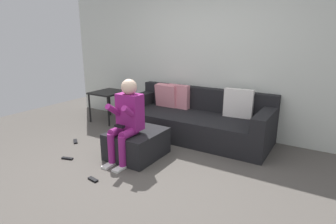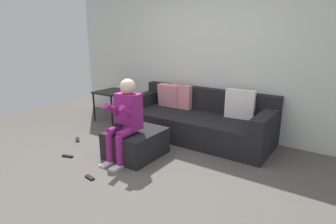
{
  "view_description": "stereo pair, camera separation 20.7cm",
  "coord_description": "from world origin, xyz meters",
  "px_view_note": "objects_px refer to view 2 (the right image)",
  "views": [
    {
      "loc": [
        1.97,
        -2.44,
        1.69
      ],
      "look_at": [
        -0.15,
        1.01,
        0.55
      ],
      "focal_mm": 29.71,
      "sensor_mm": 36.0,
      "label": 1
    },
    {
      "loc": [
        2.15,
        -2.33,
        1.69
      ],
      "look_at": [
        -0.15,
        1.01,
        0.55
      ],
      "focal_mm": 29.71,
      "sensor_mm": 36.0,
      "label": 2
    }
  ],
  "objects_px": {
    "side_table": "(113,95)",
    "remote_near_ottoman": "(90,177)",
    "remote_by_storage_bin": "(68,156)",
    "ottoman": "(136,143)",
    "couch_sectional": "(197,120)",
    "person_seated": "(125,116)",
    "remote_under_side_table": "(78,140)"
  },
  "relations": [
    {
      "from": "side_table",
      "to": "remote_by_storage_bin",
      "type": "distance_m",
      "value": 1.92
    },
    {
      "from": "ottoman",
      "to": "remote_near_ottoman",
      "type": "relative_size",
      "value": 5.14
    },
    {
      "from": "remote_by_storage_bin",
      "to": "side_table",
      "type": "bearing_deg",
      "value": 97.1
    },
    {
      "from": "couch_sectional",
      "to": "remote_by_storage_bin",
      "type": "distance_m",
      "value": 2.11
    },
    {
      "from": "ottoman",
      "to": "remote_near_ottoman",
      "type": "xyz_separation_m",
      "value": [
        -0.02,
        -0.83,
        -0.18
      ]
    },
    {
      "from": "remote_by_storage_bin",
      "to": "remote_under_side_table",
      "type": "height_order",
      "value": "same"
    },
    {
      "from": "remote_near_ottoman",
      "to": "person_seated",
      "type": "bearing_deg",
      "value": 98.86
    },
    {
      "from": "ottoman",
      "to": "person_seated",
      "type": "xyz_separation_m",
      "value": [
        -0.03,
        -0.17,
        0.44
      ]
    },
    {
      "from": "couch_sectional",
      "to": "remote_under_side_table",
      "type": "xyz_separation_m",
      "value": [
        -1.55,
        -1.26,
        -0.28
      ]
    },
    {
      "from": "ottoman",
      "to": "remote_by_storage_bin",
      "type": "relative_size",
      "value": 4.6
    },
    {
      "from": "couch_sectional",
      "to": "remote_under_side_table",
      "type": "relative_size",
      "value": 14.06
    },
    {
      "from": "ottoman",
      "to": "remote_under_side_table",
      "type": "bearing_deg",
      "value": -174.99
    },
    {
      "from": "person_seated",
      "to": "remote_under_side_table",
      "type": "relative_size",
      "value": 6.4
    },
    {
      "from": "side_table",
      "to": "remote_under_side_table",
      "type": "relative_size",
      "value": 3.57
    },
    {
      "from": "side_table",
      "to": "remote_near_ottoman",
      "type": "relative_size",
      "value": 4.23
    },
    {
      "from": "ottoman",
      "to": "remote_near_ottoman",
      "type": "bearing_deg",
      "value": -91.7
    },
    {
      "from": "ottoman",
      "to": "person_seated",
      "type": "relative_size",
      "value": 0.68
    },
    {
      "from": "remote_near_ottoman",
      "to": "remote_under_side_table",
      "type": "height_order",
      "value": "same"
    },
    {
      "from": "couch_sectional",
      "to": "remote_near_ottoman",
      "type": "relative_size",
      "value": 16.68
    },
    {
      "from": "side_table",
      "to": "remote_near_ottoman",
      "type": "distance_m",
      "value": 2.49
    },
    {
      "from": "side_table",
      "to": "person_seated",
      "type": "bearing_deg",
      "value": -39.46
    },
    {
      "from": "couch_sectional",
      "to": "ottoman",
      "type": "distance_m",
      "value": 1.21
    },
    {
      "from": "couch_sectional",
      "to": "ottoman",
      "type": "bearing_deg",
      "value": -107.35
    },
    {
      "from": "side_table",
      "to": "remote_by_storage_bin",
      "type": "height_order",
      "value": "side_table"
    },
    {
      "from": "couch_sectional",
      "to": "remote_under_side_table",
      "type": "height_order",
      "value": "couch_sectional"
    },
    {
      "from": "couch_sectional",
      "to": "remote_by_storage_bin",
      "type": "height_order",
      "value": "couch_sectional"
    },
    {
      "from": "couch_sectional",
      "to": "remote_by_storage_bin",
      "type": "bearing_deg",
      "value": -122.8
    },
    {
      "from": "ottoman",
      "to": "remote_under_side_table",
      "type": "distance_m",
      "value": 1.2
    },
    {
      "from": "person_seated",
      "to": "remote_under_side_table",
      "type": "bearing_deg",
      "value": 176.97
    },
    {
      "from": "remote_under_side_table",
      "to": "remote_near_ottoman",
      "type": "bearing_deg",
      "value": 4.45
    },
    {
      "from": "remote_by_storage_bin",
      "to": "ottoman",
      "type": "bearing_deg",
      "value": 20.49
    },
    {
      "from": "couch_sectional",
      "to": "remote_near_ottoman",
      "type": "distance_m",
      "value": 2.04
    }
  ]
}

